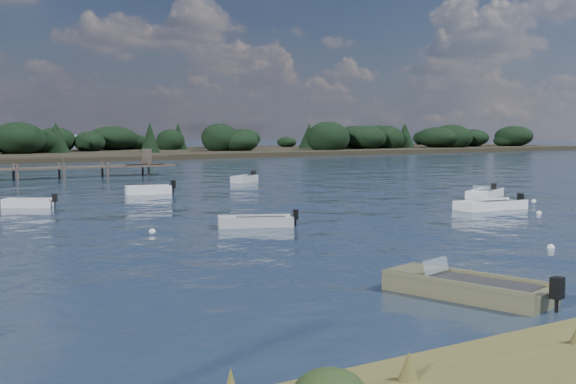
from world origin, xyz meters
TOP-DOWN VIEW (x-y plane):
  - ground at (0.00, 60.00)m, footprint 400.00×400.00m
  - dinghy_mid_white_a at (9.75, 7.30)m, footprint 4.81×2.00m
  - tender_far_grey_b at (7.84, 34.17)m, footprint 3.32×2.76m
  - dinghy_mid_grey at (-5.80, 8.29)m, footprint 3.94×2.77m
  - dinghy_near_olive at (-8.08, -7.94)m, footprint 2.92×5.17m
  - dinghy_mid_white_b at (15.23, 12.76)m, footprint 4.40×3.25m
  - tender_far_grey at (-13.29, 23.18)m, footprint 3.10×2.55m
  - tender_far_white at (-3.78, 27.66)m, footprint 3.69×1.95m
  - buoy_a at (1.03, -3.74)m, footprint 0.32×0.32m
  - buoy_b at (10.35, 4.28)m, footprint 0.32×0.32m
  - buoy_c at (-10.86, 9.07)m, footprint 0.32×0.32m
  - buoy_d at (15.58, 8.87)m, footprint 0.32×0.32m
  - far_headland at (25.00, 100.00)m, footprint 190.00×40.00m

SIDE VIEW (x-z plane):
  - ground at x=0.00m, z-range 0.00..0.00m
  - buoy_a at x=1.03m, z-range -0.16..0.16m
  - buoy_b at x=10.35m, z-range -0.16..0.16m
  - buoy_c at x=-10.86m, z-range -0.16..0.16m
  - buoy_d at x=15.58m, z-range -0.16..0.16m
  - dinghy_mid_grey at x=-5.80m, z-range -0.36..0.64m
  - dinghy_mid_white_a at x=9.75m, z-range -0.41..0.70m
  - dinghy_mid_white_b at x=15.23m, z-range -0.41..0.70m
  - tender_far_grey at x=-13.29m, z-range -0.38..0.67m
  - dinghy_near_olive at x=-8.08m, z-range -0.46..0.78m
  - tender_far_grey_b at x=7.84m, z-range -0.43..0.77m
  - tender_far_white at x=-3.78m, z-range -0.44..0.79m
  - far_headland at x=25.00m, z-range -0.94..4.86m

